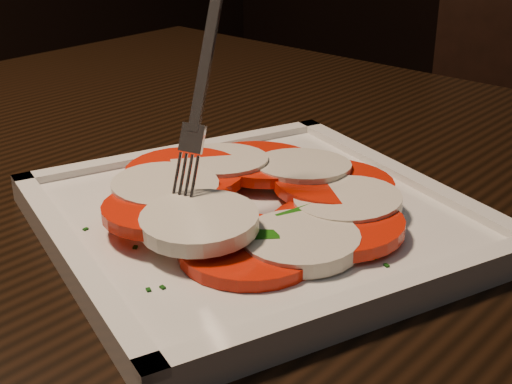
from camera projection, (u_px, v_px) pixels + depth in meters
table at (319, 304)px, 0.60m from camera, size 1.26×0.89×0.75m
plate at (256, 221)px, 0.50m from camera, size 0.36×0.36×0.01m
caprese_salad at (256, 197)px, 0.50m from camera, size 0.23×0.24×0.03m
fork at (209, 75)px, 0.47m from camera, size 0.04×0.07×0.14m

